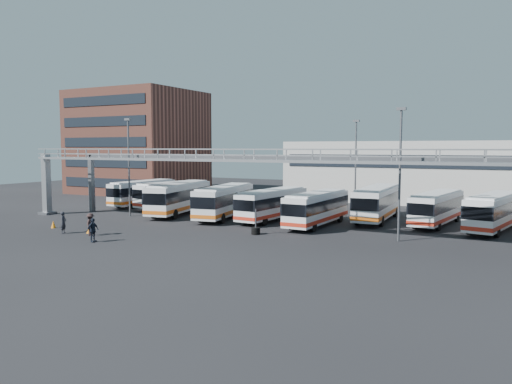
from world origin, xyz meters
The scene contains 22 objects.
ground centered at (0.00, 0.00, 0.00)m, with size 140.00×140.00×0.00m, color black.
gantry centered at (0.00, 5.87, 5.51)m, with size 51.40×5.15×7.10m.
apartment_building centered at (-34.00, 30.00, 8.00)m, with size 18.00×15.00×16.00m, color brown.
warehouse centered at (12.00, 38.00, 4.00)m, with size 42.00×14.00×8.00m, color #9E9E99.
light_pole_left centered at (-16.00, 8.00, 5.73)m, with size 0.70×0.35×10.21m.
light_pole_mid centered at (12.00, 7.00, 5.73)m, with size 0.70×0.35×10.21m.
light_pole_back centered at (4.00, 22.00, 5.73)m, with size 0.70×0.35×10.21m.
bus_0 centered at (-21.31, 16.21, 1.71)m, with size 2.38×10.20×3.10m.
bus_1 centered at (-16.55, 16.11, 1.72)m, with size 4.15×10.52×3.12m.
bus_2 centered at (-12.28, 11.61, 1.90)m, with size 4.80×11.58×3.43m.
bus_3 centered at (-6.42, 11.42, 1.83)m, with size 4.39×11.18×3.31m.
bus_4 centered at (-1.38, 12.25, 1.71)m, with size 3.19×10.34×3.09m.
bus_5 centered at (3.74, 11.11, 1.73)m, with size 2.64×10.33×3.12m.
bus_6 centered at (7.78, 17.00, 1.86)m, with size 3.08×11.20×3.37m.
bus_7 centered at (13.39, 16.80, 1.71)m, with size 3.60×10.37×3.08m.
bus_8 centered at (18.23, 15.74, 1.77)m, with size 4.39×10.82×3.20m.
pedestrian_a centered at (-13.56, -2.72, 0.93)m, with size 0.68×0.45×1.86m, color black.
pedestrian_c centered at (-10.81, -2.36, 0.92)m, with size 1.19×0.68×1.84m, color black.
pedestrian_d centered at (-8.46, -4.37, 0.92)m, with size 1.08×0.45×1.84m, color black.
cone_left centered at (-11.75, -1.67, 0.32)m, with size 0.40×0.40×0.64m, color orange.
cone_right centered at (-16.69, -1.15, 0.33)m, with size 0.41×0.41×0.65m, color orange.
tire_stack centered at (0.89, 4.47, 0.36)m, with size 0.74×0.74×2.11m.
Camera 1 is at (20.19, -31.60, 7.18)m, focal length 35.00 mm.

